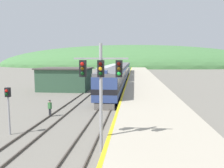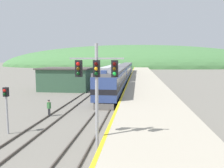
{
  "view_description": "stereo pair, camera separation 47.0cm",
  "coord_description": "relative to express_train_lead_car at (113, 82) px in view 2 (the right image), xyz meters",
  "views": [
    {
      "loc": [
        3.36,
        -6.47,
        5.92
      ],
      "look_at": [
        0.39,
        22.32,
        2.45
      ],
      "focal_mm": 35.0,
      "sensor_mm": 36.0,
      "label": 1
    },
    {
      "loc": [
        3.83,
        -6.42,
        5.92
      ],
      "look_at": [
        0.39,
        22.32,
        2.45
      ],
      "focal_mm": 35.0,
      "sensor_mm": 36.0,
      "label": 2
    }
  ],
  "objects": [
    {
      "name": "carriage_second",
      "position": [
        0.0,
        20.94,
        -0.01
      ],
      "size": [
        3.02,
        20.13,
        4.15
      ],
      "color": "black",
      "rests_on": "ground"
    },
    {
      "name": "track_siding",
      "position": [
        -4.42,
        43.04,
        -2.19
      ],
      "size": [
        1.52,
        180.0,
        0.16
      ],
      "color": "#4C443D",
      "rests_on": "ground"
    },
    {
      "name": "express_train_lead_car",
      "position": [
        0.0,
        0.0,
        0.0
      ],
      "size": [
        3.03,
        19.53,
        4.51
      ],
      "color": "black",
      "rests_on": "ground"
    },
    {
      "name": "signal_mast_main",
      "position": [
        1.34,
        -20.46,
        2.34
      ],
      "size": [
        3.3,
        0.42,
        6.78
      ],
      "color": "#9E9EA3",
      "rests_on": "ground"
    },
    {
      "name": "track_main",
      "position": [
        0.0,
        43.04,
        -2.19
      ],
      "size": [
        1.52,
        180.0,
        0.16
      ],
      "color": "#4C443D",
      "rests_on": "ground"
    },
    {
      "name": "signal_post_siding",
      "position": [
        -6.2,
        -18.01,
        0.41
      ],
      "size": [
        0.36,
        0.42,
        3.73
      ],
      "color": "#9E9EA3",
      "rests_on": "ground"
    },
    {
      "name": "track_worker",
      "position": [
        -5.13,
        -12.56,
        -1.33
      ],
      "size": [
        0.42,
        0.36,
        1.67
      ],
      "color": "#2D2D33",
      "rests_on": "ground"
    },
    {
      "name": "carriage_third",
      "position": [
        0.0,
        41.96,
        -0.01
      ],
      "size": [
        3.02,
        20.13,
        4.15
      ],
      "color": "black",
      "rests_on": "ground"
    },
    {
      "name": "station_shed",
      "position": [
        -9.28,
        5.37,
        -0.19
      ],
      "size": [
        9.3,
        6.93,
        4.13
      ],
      "color": "#385B42",
      "rests_on": "ground"
    },
    {
      "name": "platform",
      "position": [
        5.28,
        23.04,
        -1.75
      ],
      "size": [
        7.13,
        140.0,
        1.05
      ],
      "color": "#B2A893",
      "rests_on": "ground"
    },
    {
      "name": "siding_train",
      "position": [
        -4.42,
        38.96,
        -0.47
      ],
      "size": [
        2.9,
        42.28,
        3.5
      ],
      "color": "black",
      "rests_on": "ground"
    },
    {
      "name": "distant_hills",
      "position": [
        0.0,
        123.39,
        -2.27
      ],
      "size": [
        191.86,
        86.34,
        29.78
      ],
      "color": "#477A42",
      "rests_on": "ground"
    }
  ]
}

